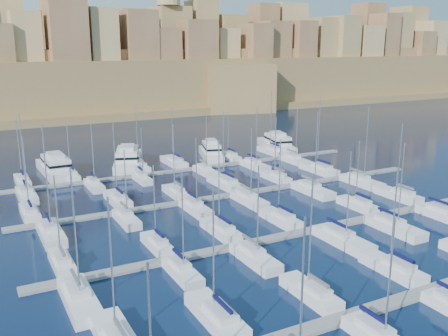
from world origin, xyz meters
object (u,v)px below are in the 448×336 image
sailboat_2 (311,292)px  motor_yacht_a (56,167)px  motor_yacht_b (128,158)px  motor_yacht_d (277,143)px  motor_yacht_c (211,152)px

sailboat_2 → motor_yacht_a: 72.58m
sailboat_2 → motor_yacht_b: 71.46m
sailboat_2 → motor_yacht_a: sailboat_2 is taller
motor_yacht_b → motor_yacht_d: bearing=-1.4°
motor_yacht_a → motor_yacht_d: bearing=-0.4°
motor_yacht_c → motor_yacht_d: bearing=3.7°
motor_yacht_a → motor_yacht_c: (37.40, -1.79, 0.00)m
sailboat_2 → motor_yacht_d: 82.17m
motor_yacht_d → motor_yacht_b: bearing=178.6°
motor_yacht_c → motor_yacht_d: (20.66, 1.35, -0.00)m
sailboat_2 → motor_yacht_b: sailboat_2 is taller
sailboat_2 → motor_yacht_d: bearing=59.0°
motor_yacht_d → motor_yacht_c: bearing=-176.3°
sailboat_2 → motor_yacht_b: size_ratio=0.74×
motor_yacht_a → motor_yacht_b: size_ratio=0.91×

